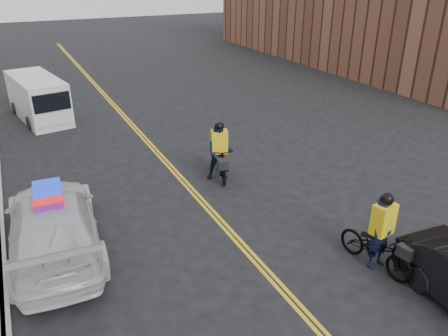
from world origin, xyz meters
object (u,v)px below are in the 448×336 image
object	(u,v)px
cargo_van	(39,99)
cyclist_near	(380,242)
police_cruiser	(53,224)
cyclist_far	(219,157)

from	to	relation	value
cargo_van	cyclist_near	world-z (taller)	cyclist_near
police_cruiser	cyclist_near	distance (m)	8.55
police_cruiser	cyclist_far	bearing A→B (deg)	-157.27
police_cruiser	cyclist_far	world-z (taller)	cyclist_far
police_cruiser	cargo_van	xyz separation A→B (m)	(0.79, 12.18, 0.21)
cyclist_far	police_cruiser	bearing A→B (deg)	-144.00
cargo_van	cyclist_far	xyz separation A→B (m)	(5.13, -10.14, -0.18)
cyclist_near	cyclist_far	world-z (taller)	cyclist_far
cyclist_near	cyclist_far	distance (m)	6.60
cyclist_near	cyclist_far	bearing A→B (deg)	92.68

